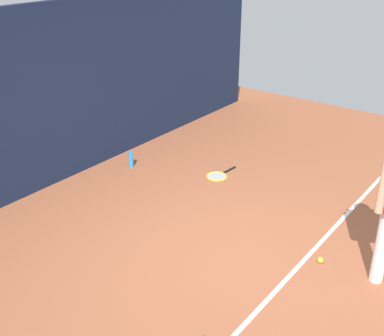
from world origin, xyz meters
The scene contains 6 objects.
ground_plane centered at (0.00, 0.00, 0.00)m, with size 12.00×12.00×0.00m, color #9E5638.
back_fence centered at (0.00, 3.00, 1.26)m, with size 10.00×0.10×2.53m, color #141E38.
court_line centered at (0.00, -0.78, 0.00)m, with size 9.00×0.05×0.00m, color white.
tennis_racket centered at (1.67, 1.18, 0.01)m, with size 0.63×0.35×0.03m.
tennis_ball_near_player centered at (0.59, -0.94, 0.03)m, with size 0.07×0.07×0.07m, color #CCE033.
water_bottle centered at (1.13, 2.46, 0.13)m, with size 0.07×0.07×0.26m, color #268CD8.
Camera 1 is at (-3.83, -2.52, 3.29)m, focal length 45.89 mm.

